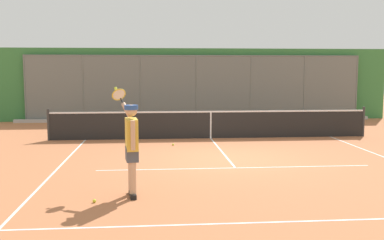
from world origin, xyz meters
The scene contains 7 objects.
ground_plane centered at (0.00, 0.00, 0.00)m, with size 60.00×60.00×0.00m, color #B76B42.
court_line_markings centered at (0.00, 1.49, 0.00)m, with size 8.70×8.67×0.01m.
fence_backdrop centered at (0.00, -9.73, 1.68)m, with size 18.62×1.37×3.39m.
tennis_net centered at (0.00, -3.65, 0.49)m, with size 11.18×0.09×1.07m.
tennis_player centered at (2.40, 3.31, 1.04)m, with size 0.61×1.39×2.04m.
tennis_ball_near_baseline centered at (3.07, 3.69, 0.03)m, with size 0.07×0.07×0.07m, color #CCDB33.
tennis_ball_mid_court centered at (1.38, -2.26, 0.03)m, with size 0.07×0.07×0.07m, color #D6E042.
Camera 1 is at (1.97, 11.61, 2.40)m, focal length 41.49 mm.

